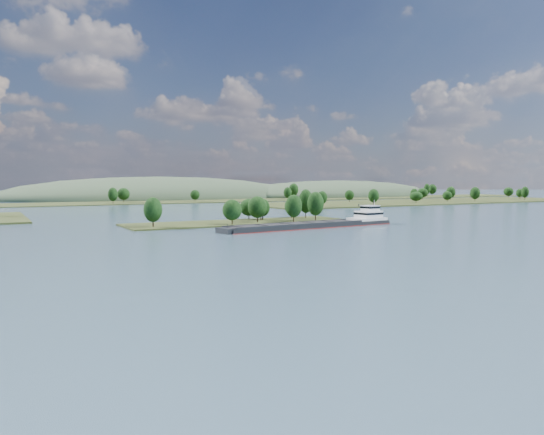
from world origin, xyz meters
TOP-DOWN VIEW (x-y plane):
  - ground at (0.00, 120.00)m, footprint 1800.00×1800.00m
  - tree_island at (6.50, 178.88)m, footprint 100.00×30.43m
  - right_bank at (231.94, 299.74)m, footprint 320.00×90.00m
  - back_shoreline at (9.71, 399.84)m, footprint 900.00×60.00m
  - hill_east at (260.00, 470.00)m, footprint 260.00×140.00m
  - hill_west at (60.00, 500.00)m, footprint 320.00×160.00m
  - cargo_barge at (20.73, 147.30)m, footprint 80.93×18.68m

SIDE VIEW (x-z plane):
  - ground at x=0.00m, z-range 0.00..0.00m
  - hill_east at x=260.00m, z-range -18.00..18.00m
  - hill_west at x=60.00m, z-range -22.00..22.00m
  - back_shoreline at x=9.71m, z-range -7.19..8.65m
  - right_bank at x=231.94m, z-range -5.90..7.77m
  - cargo_barge at x=20.73m, z-range -4.06..6.80m
  - tree_island at x=6.50m, z-range -3.36..11.66m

